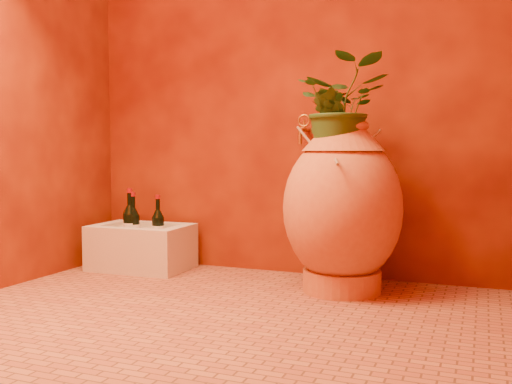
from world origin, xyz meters
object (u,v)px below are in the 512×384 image
at_px(stone_basin, 142,248).
at_px(wine_bottle_a, 133,227).
at_px(wine_bottle_b, 158,228).
at_px(amphora, 342,208).
at_px(wall_tap, 303,128).
at_px(wine_bottle_c, 130,225).

relative_size(stone_basin, wine_bottle_a, 1.80).
xyz_separation_m(stone_basin, wine_bottle_b, (0.12, -0.00, 0.13)).
xyz_separation_m(amphora, wine_bottle_a, (-1.30, 0.05, -0.17)).
bearing_deg(wine_bottle_a, wall_tap, 11.76).
xyz_separation_m(wine_bottle_b, wall_tap, (0.86, 0.16, 0.59)).
relative_size(amphora, wall_tap, 5.05).
height_order(stone_basin, wall_tap, wall_tap).
bearing_deg(amphora, wine_bottle_a, 177.65).
bearing_deg(wine_bottle_c, stone_basin, 52.47).
bearing_deg(wine_bottle_b, amphora, -4.86).
bearing_deg(wine_bottle_a, wine_bottle_b, 16.94).
xyz_separation_m(amphora, wine_bottle_c, (-1.31, 0.04, -0.16)).
distance_m(stone_basin, wine_bottle_a, 0.15).
distance_m(amphora, stone_basin, 1.31).
relative_size(wine_bottle_b, wall_tap, 1.80).
bearing_deg(wine_bottle_c, wine_bottle_a, 27.78).
bearing_deg(stone_basin, wine_bottle_b, -1.08).
xyz_separation_m(wine_bottle_a, wine_bottle_c, (-0.02, -0.01, 0.01)).
height_order(wine_bottle_a, wall_tap, wall_tap).
xyz_separation_m(amphora, stone_basin, (-1.27, 0.10, -0.30)).
bearing_deg(wine_bottle_a, wine_bottle_c, -152.22).
xyz_separation_m(wine_bottle_b, wine_bottle_c, (-0.16, -0.05, 0.01)).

